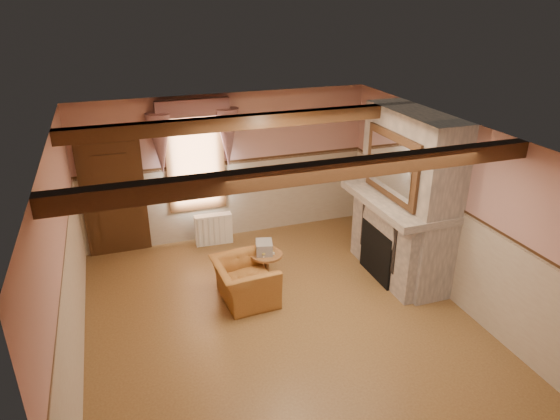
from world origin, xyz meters
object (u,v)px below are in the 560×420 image
object	(u,v)px
radiator	(214,229)
mantel_clock	(374,175)
side_table	(267,268)
armchair	(245,281)
bowl	(404,198)
oil_lamp	(387,181)

from	to	relation	value
radiator	mantel_clock	distance (m)	3.18
side_table	mantel_clock	size ratio (longest dim) A/B	2.29
armchair	mantel_clock	distance (m)	2.94
bowl	oil_lamp	xyz separation A→B (m)	(0.00, 0.53, 0.10)
armchair	oil_lamp	distance (m)	2.88
bowl	oil_lamp	size ratio (longest dim) A/B	1.28
side_table	radiator	xyz separation A→B (m)	(-0.52, 1.68, 0.02)
mantel_clock	armchair	bearing A→B (deg)	-163.80
armchair	mantel_clock	size ratio (longest dim) A/B	4.18
side_table	bowl	distance (m)	2.49
radiator	oil_lamp	bearing A→B (deg)	-30.80
armchair	side_table	xyz separation A→B (m)	(0.47, 0.36, -0.05)
armchair	oil_lamp	size ratio (longest dim) A/B	3.59
mantel_clock	oil_lamp	world-z (taller)	oil_lamp
bowl	mantel_clock	bearing A→B (deg)	90.00
bowl	mantel_clock	distance (m)	0.96
radiator	bowl	world-z (taller)	bowl
side_table	oil_lamp	world-z (taller)	oil_lamp
side_table	radiator	distance (m)	1.76
side_table	bowl	xyz separation A→B (m)	(2.11, -0.57, 1.19)
radiator	bowl	bearing A→B (deg)	-38.16
side_table	armchair	bearing A→B (deg)	-142.52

